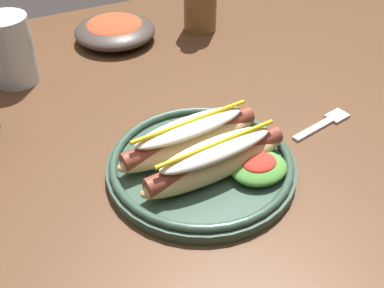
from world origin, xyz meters
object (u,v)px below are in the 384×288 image
(fork, at_px, (325,123))
(side_bowl, at_px, (115,30))
(extra_cup, at_px, (11,50))
(hot_dog_plate, at_px, (204,159))

(fork, height_order, side_bowl, side_bowl)
(extra_cup, relative_size, side_bowl, 0.74)
(fork, relative_size, side_bowl, 0.72)
(hot_dog_plate, height_order, fork, hot_dog_plate)
(fork, bearing_deg, hot_dog_plate, 172.27)
(hot_dog_plate, relative_size, fork, 2.24)
(hot_dog_plate, xyz_separation_m, side_bowl, (0.02, 0.45, -0.00))
(hot_dog_plate, distance_m, extra_cup, 0.43)
(hot_dog_plate, relative_size, side_bowl, 1.62)
(hot_dog_plate, bearing_deg, fork, 3.99)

